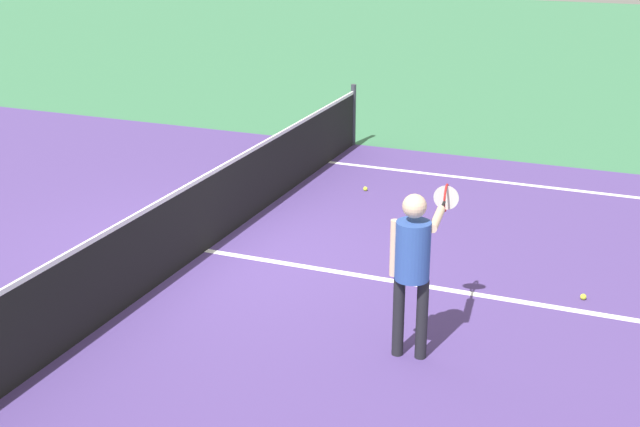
# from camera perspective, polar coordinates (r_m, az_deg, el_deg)

# --- Properties ---
(ground_plane) EXTENTS (60.00, 60.00, 0.00)m
(ground_plane) POSITION_cam_1_polar(r_m,az_deg,el_deg) (10.76, -7.51, -2.43)
(ground_plane) COLOR #38724C
(court_surface_inbounds) EXTENTS (10.62, 24.40, 0.00)m
(court_surface_inbounds) POSITION_cam_1_polar(r_m,az_deg,el_deg) (10.76, -7.51, -2.42)
(court_surface_inbounds) COLOR #4C387A
(court_surface_inbounds) RESTS_ON ground_plane
(line_center_service) EXTENTS (0.10, 6.40, 0.01)m
(line_center_service) POSITION_cam_1_polar(r_m,az_deg,el_deg) (9.69, 9.29, -5.11)
(line_center_service) COLOR white
(line_center_service) RESTS_ON ground_plane
(net) EXTENTS (10.64, 0.09, 1.07)m
(net) POSITION_cam_1_polar(r_m,az_deg,el_deg) (10.59, -7.63, 0.04)
(net) COLOR #33383D
(net) RESTS_ON ground_plane
(player_near) EXTENTS (1.21, 0.42, 1.61)m
(player_near) POSITION_cam_1_polar(r_m,az_deg,el_deg) (7.95, 6.15, -2.87)
(player_near) COLOR black
(player_near) RESTS_ON ground_plane
(tennis_ball_near_net) EXTENTS (0.07, 0.07, 0.07)m
(tennis_ball_near_net) POSITION_cam_1_polar(r_m,az_deg,el_deg) (12.85, 2.99, 1.63)
(tennis_ball_near_net) COLOR #CCE033
(tennis_ball_near_net) RESTS_ON ground_plane
(tennis_ball_mid_court) EXTENTS (0.07, 0.07, 0.07)m
(tennis_ball_mid_court) POSITION_cam_1_polar(r_m,az_deg,el_deg) (9.81, 16.89, -5.25)
(tennis_ball_mid_court) COLOR #CCE033
(tennis_ball_mid_court) RESTS_ON ground_plane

